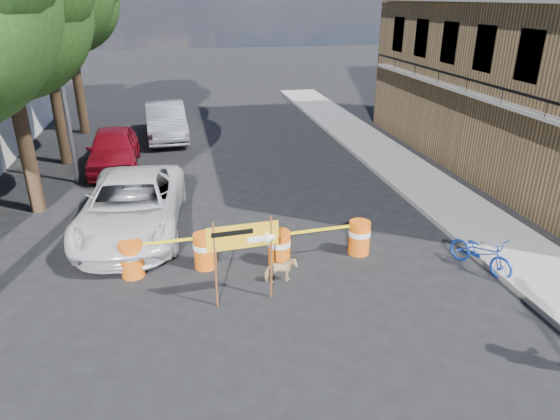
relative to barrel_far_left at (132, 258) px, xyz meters
name	(u,v)px	position (x,y,z in m)	size (l,w,h in m)	color
ground	(299,310)	(3.60, -2.24, -0.47)	(120.00, 120.00, 0.00)	black
sidewalk_east	(431,189)	(9.80, 3.76, -0.40)	(2.40, 40.00, 0.15)	gray
streetlamp	(59,58)	(-2.33, 7.26, 3.90)	(1.25, 0.18, 8.00)	gray
barrel_far_left	(132,258)	(0.00, 0.00, 0.00)	(0.58, 0.58, 0.90)	#EE500E
barrel_mid_left	(205,250)	(1.75, 0.07, 0.00)	(0.58, 0.58, 0.90)	#EE500E
barrel_mid_right	(279,247)	(3.59, -0.16, 0.00)	(0.58, 0.58, 0.90)	#EE500E
barrel_far_right	(359,237)	(5.76, -0.01, 0.00)	(0.58, 0.58, 0.90)	#EE500E
detour_sign	(253,241)	(2.71, -1.65, 1.00)	(1.56, 0.31, 2.00)	#592D19
bicycle	(484,238)	(8.40, -1.43, 0.40)	(0.61, 0.92, 1.74)	#153CAF
dog	(281,271)	(3.44, -1.04, -0.16)	(0.34, 0.75, 0.63)	#D7B77B
suv_white	(132,205)	(-0.11, 2.58, 0.33)	(2.67, 5.79, 1.61)	silver
sedan_red	(113,149)	(-1.20, 8.69, 0.31)	(1.84, 4.59, 1.56)	maroon
sedan_silver	(166,121)	(0.80, 12.92, 0.36)	(1.76, 5.04, 1.66)	silver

